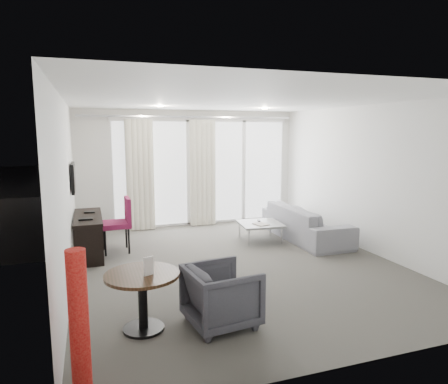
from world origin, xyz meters
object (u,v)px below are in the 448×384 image
object	(u,v)px
round_table	(143,302)
rattan_chair_b	(242,192)
red_lamp	(79,326)
sofa	(305,222)
tub_armchair	(222,296)
rattan_chair_a	(205,196)
coffee_table	(260,232)
desk_chair	(116,225)
desk	(89,235)

from	to	relation	value
round_table	rattan_chair_b	world-z (taller)	rattan_chair_b
red_lamp	sofa	xyz separation A→B (m)	(4.19, 3.70, -0.29)
tub_armchair	rattan_chair_a	bearing A→B (deg)	-21.72
round_table	rattan_chair_a	world-z (taller)	rattan_chair_a
coffee_table	sofa	world-z (taller)	sofa
coffee_table	rattan_chair_b	world-z (taller)	rattan_chair_b
desk_chair	sofa	size ratio (longest dim) A/B	0.43
desk_chair	red_lamp	world-z (taller)	red_lamp
desk_chair	round_table	bearing A→B (deg)	-89.80
round_table	coffee_table	xyz separation A→B (m)	(2.66, 2.87, -0.14)
desk_chair	coffee_table	size ratio (longest dim) A/B	1.23
rattan_chair_a	rattan_chair_b	xyz separation A→B (m)	(1.24, 0.52, -0.02)
round_table	tub_armchair	distance (m)	0.86
tub_armchair	sofa	bearing A→B (deg)	-50.67
red_lamp	rattan_chair_b	size ratio (longest dim) A/B	1.47
desk	red_lamp	world-z (taller)	red_lamp
tub_armchair	round_table	bearing A→B (deg)	71.97
desk	sofa	world-z (taller)	desk
rattan_chair_a	red_lamp	bearing A→B (deg)	-126.53
tub_armchair	sofa	distance (m)	3.98
desk	desk_chair	distance (m)	0.48
round_table	red_lamp	size ratio (longest dim) A/B	0.64
sofa	rattan_chair_a	xyz separation A→B (m)	(-1.19, 3.09, 0.11)
red_lamp	tub_armchair	bearing A→B (deg)	29.20
desk_chair	red_lamp	bearing A→B (deg)	-98.91
tub_armchair	rattan_chair_b	world-z (taller)	rattan_chair_b
round_table	coffee_table	distance (m)	3.91
desk_chair	round_table	distance (m)	3.04
desk_chair	coffee_table	bearing A→B (deg)	-4.63
round_table	red_lamp	xyz separation A→B (m)	(-0.61, -0.97, 0.30)
tub_armchair	coffee_table	size ratio (longest dim) A/B	0.93
desk_chair	round_table	size ratio (longest dim) A/B	1.22
desk_chair	red_lamp	size ratio (longest dim) A/B	0.79
round_table	desk	bearing A→B (deg)	100.17
desk	rattan_chair_a	distance (m)	4.06
rattan_chair_a	tub_armchair	bearing A→B (deg)	-117.18
coffee_table	desk	bearing A→B (deg)	177.66
rattan_chair_a	desk_chair	bearing A→B (deg)	-144.21
sofa	tub_armchair	bearing A→B (deg)	136.54
round_table	coffee_table	bearing A→B (deg)	47.23
tub_armchair	rattan_chair_b	bearing A→B (deg)	-30.41
sofa	rattan_chair_b	xyz separation A→B (m)	(0.05, 3.61, 0.09)
rattan_chair_b	desk	bearing A→B (deg)	-134.80
coffee_table	sofa	distance (m)	0.95
rattan_chair_b	coffee_table	bearing A→B (deg)	-99.14
desk	round_table	size ratio (longest dim) A/B	1.84
desk_chair	rattan_chair_b	xyz separation A→B (m)	(3.71, 3.31, -0.07)
desk	desk_chair	bearing A→B (deg)	3.63
coffee_table	sofa	xyz separation A→B (m)	(0.92, -0.14, 0.15)
rattan_chair_b	rattan_chair_a	bearing A→B (deg)	-150.62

